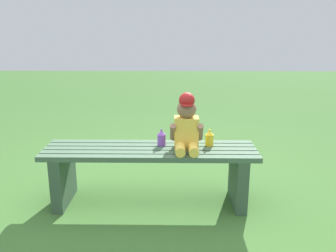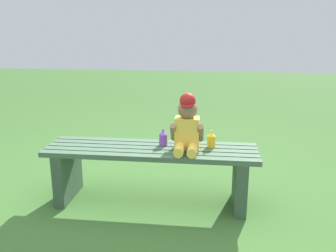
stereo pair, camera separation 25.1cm
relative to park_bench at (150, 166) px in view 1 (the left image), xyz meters
name	(u,v)px [view 1 (the left image)]	position (x,y,z in m)	size (l,w,h in m)	color
ground_plane	(151,202)	(0.00, 0.00, -0.29)	(16.00, 16.00, 0.00)	#3D6B2D
park_bench	(150,166)	(0.00, 0.00, 0.00)	(1.52, 0.39, 0.43)	#47664C
child_figure	(187,125)	(0.26, -0.01, 0.32)	(0.23, 0.27, 0.40)	#F2C64C
sippy_cup_left	(161,138)	(0.08, 0.07, 0.20)	(0.06, 0.06, 0.12)	#8C4CCC
sippy_cup_right	(209,138)	(0.43, 0.07, 0.20)	(0.06, 0.06, 0.12)	yellow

